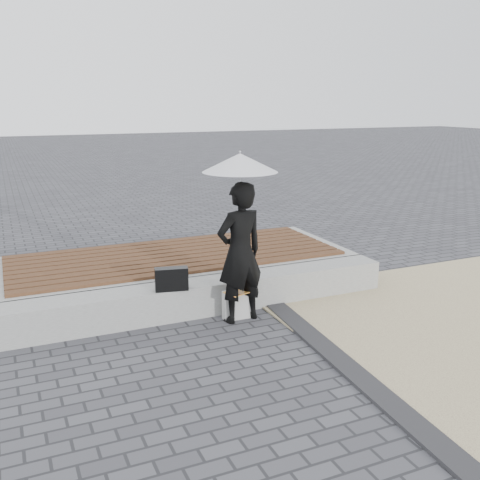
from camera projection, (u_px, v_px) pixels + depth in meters
name	position (u px, v px, depth m)	size (l,w,h in m)	color
ground	(260.00, 365.00, 5.52)	(80.00, 80.00, 0.00)	#48484D
edging_band	(352.00, 371.00, 5.36)	(0.25, 5.20, 0.04)	#2A2A2C
seating_ledge	(205.00, 296.00, 6.89)	(5.00, 0.45, 0.40)	#ACADA8
timber_platform	(176.00, 270.00, 7.95)	(5.00, 2.00, 0.40)	#A8A8A3
timber_decking	(176.00, 255.00, 7.89)	(4.60, 1.80, 0.04)	brown
woman	(240.00, 253.00, 6.44)	(0.62, 0.40, 1.69)	black
parasol	(240.00, 163.00, 6.18)	(0.87, 0.87, 1.11)	#B1B1B6
handbag	(171.00, 279.00, 6.47)	(0.39, 0.14, 0.27)	black
canvas_tote	(237.00, 305.00, 6.66)	(0.33, 0.14, 0.35)	#B8B7B3
magazine	(238.00, 292.00, 6.57)	(0.30, 0.22, 0.01)	#DC4735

